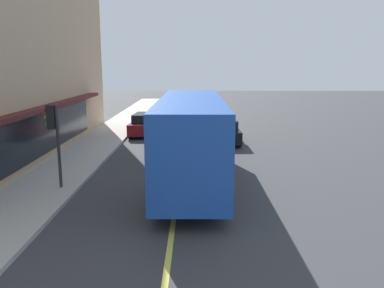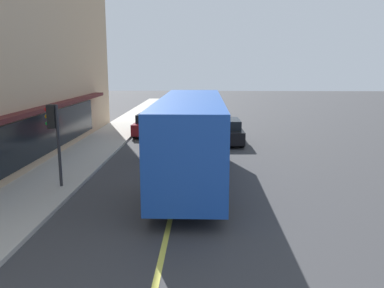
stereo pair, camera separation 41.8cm
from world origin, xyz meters
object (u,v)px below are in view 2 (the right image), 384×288
(car_black, at_px, (227,131))
(car_maroon, at_px, (150,124))
(bus, at_px, (191,135))
(traffic_light, at_px, (53,126))

(car_black, bearing_deg, car_maroon, 61.19)
(bus, xyz_separation_m, car_maroon, (11.38, 3.25, -1.24))
(car_maroon, bearing_deg, traffic_light, 171.22)
(traffic_light, distance_m, car_black, 12.35)
(bus, distance_m, car_maroon, 11.90)
(bus, distance_m, car_black, 8.82)
(traffic_light, bearing_deg, car_black, -36.03)
(traffic_light, height_order, car_maroon, traffic_light)
(car_black, bearing_deg, traffic_light, 143.97)
(bus, height_order, traffic_light, bus)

